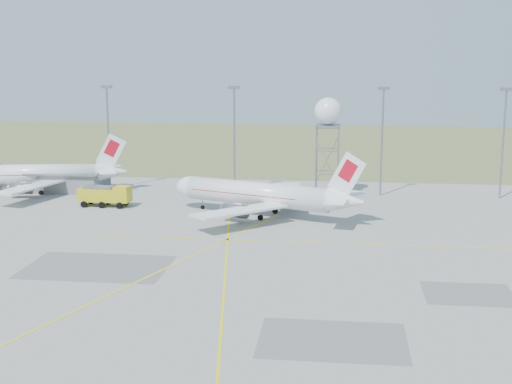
# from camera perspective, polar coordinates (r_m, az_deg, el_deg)

# --- Properties ---
(ground) EXTENTS (400.00, 400.00, 0.00)m
(ground) POSITION_cam_1_polar(r_m,az_deg,el_deg) (74.40, -1.64, -9.92)
(ground) COLOR #9D9C97
(ground) RESTS_ON ground
(grass_strip) EXTENTS (400.00, 120.00, 0.03)m
(grass_strip) POSITION_cam_1_polar(r_m,az_deg,el_deg) (210.64, 3.98, 3.78)
(grass_strip) COLOR #636D3C
(grass_strip) RESTS_ON ground
(building_grey) EXTENTS (19.00, 10.00, 3.90)m
(building_grey) POSITION_cam_1_polar(r_m,az_deg,el_deg) (145.88, -15.57, 0.92)
(building_grey) COLOR gray
(building_grey) RESTS_ON ground
(mast_a) EXTENTS (2.20, 0.50, 20.50)m
(mast_a) POSITION_cam_1_polar(r_m,az_deg,el_deg) (142.87, -11.75, 4.98)
(mast_a) COLOR gray
(mast_a) RESTS_ON ground
(mast_b) EXTENTS (2.20, 0.50, 20.50)m
(mast_b) POSITION_cam_1_polar(r_m,az_deg,el_deg) (137.00, -1.75, 4.96)
(mast_b) COLOR gray
(mast_b) RESTS_ON ground
(mast_c) EXTENTS (2.20, 0.50, 20.50)m
(mast_c) POSITION_cam_1_polar(r_m,az_deg,el_deg) (135.70, 10.06, 4.73)
(mast_c) COLOR gray
(mast_c) RESTS_ON ground
(mast_d) EXTENTS (2.20, 0.50, 20.50)m
(mast_d) POSITION_cam_1_polar(r_m,az_deg,el_deg) (138.69, 19.20, 4.42)
(mast_d) COLOR gray
(mast_d) RESTS_ON ground
(airliner_main) EXTENTS (33.47, 31.45, 11.75)m
(airliner_main) POSITION_cam_1_polar(r_m,az_deg,el_deg) (117.71, 0.37, -0.22)
(airliner_main) COLOR white
(airliner_main) RESTS_ON ground
(airliner_far) EXTENTS (33.35, 31.98, 11.39)m
(airliner_far) POSITION_cam_1_polar(r_m,az_deg,el_deg) (144.37, -17.18, 1.34)
(airliner_far) COLOR white
(airliner_far) RESTS_ON ground
(radar_tower) EXTENTS (5.12, 5.12, 18.54)m
(radar_tower) POSITION_cam_1_polar(r_m,az_deg,el_deg) (134.57, 5.75, 4.08)
(radar_tower) COLOR gray
(radar_tower) RESTS_ON ground
(fire_truck) EXTENTS (9.35, 4.06, 3.68)m
(fire_truck) POSITION_cam_1_polar(r_m,az_deg,el_deg) (128.30, -11.90, -0.35)
(fire_truck) COLOR gold
(fire_truck) RESTS_ON ground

